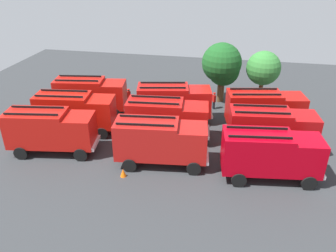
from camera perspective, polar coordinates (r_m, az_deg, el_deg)
ground_plane at (r=30.38m, az=0.00°, el=-2.35°), size 54.40×54.40×0.00m
fire_truck_0 at (r=29.18m, az=-19.22°, el=-0.52°), size 7.48×3.60×3.88m
fire_truck_1 at (r=25.95m, az=-1.30°, el=-2.44°), size 7.42×3.38×3.88m
fire_truck_2 at (r=25.45m, az=16.92°, el=-4.39°), size 7.45×3.47×3.88m
fire_truck_3 at (r=31.97m, az=-15.38°, el=2.52°), size 7.45×3.47×3.88m
fire_truck_4 at (r=29.45m, az=-0.18°, el=1.38°), size 7.39×3.28×3.88m
fire_truck_5 at (r=29.05m, az=17.09°, el=-0.30°), size 7.43×3.43×3.88m
fire_truck_6 at (r=35.50m, az=-12.95°, el=5.31°), size 7.48×3.59×3.88m
fire_truck_7 at (r=32.84m, az=0.97°, el=4.21°), size 7.53×3.86×3.88m
fire_truck_8 at (r=32.55m, az=15.95°, el=2.90°), size 7.53×3.84×3.88m
firefighter_0 at (r=37.70m, az=-4.67°, el=5.35°), size 0.47×0.35×1.77m
firefighter_1 at (r=37.22m, az=-6.64°, el=5.04°), size 0.48×0.39×1.84m
firefighter_2 at (r=36.37m, az=7.78°, el=4.39°), size 0.41×0.48×1.82m
tree_0 at (r=37.26m, az=9.05°, el=10.46°), size 4.27×4.27×6.62m
tree_1 at (r=37.63m, az=9.36°, el=9.30°), size 3.48×3.48×5.40m
tree_2 at (r=38.42m, az=15.81°, el=9.35°), size 3.69×3.69×5.72m
traffic_cone_0 at (r=38.99m, az=-14.33°, el=4.18°), size 0.39×0.39×0.56m
traffic_cone_1 at (r=25.73m, az=-7.57°, el=-7.81°), size 0.46×0.46×0.65m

